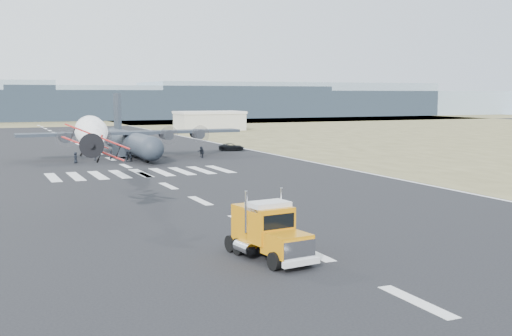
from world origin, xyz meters
TOP-DOWN VIEW (x-y plane):
  - ground at (0.00, 0.00)m, footprint 500.00×500.00m
  - scrub_far at (0.00, 230.00)m, footprint 500.00×80.00m
  - runway_markings at (0.00, 60.00)m, footprint 60.00×260.00m
  - ridge_seg_d at (0.00, 260.00)m, footprint 150.00×50.00m
  - ridge_seg_e at (65.00, 260.00)m, footprint 150.00×50.00m
  - ridge_seg_f at (130.00, 260.00)m, footprint 150.00×50.00m
  - ridge_seg_g at (195.00, 260.00)m, footprint 150.00×50.00m
  - hangar_right at (46.00, 150.00)m, footprint 20.50×12.50m
  - semi_truck at (-3.49, -0.44)m, footprint 3.81×8.89m
  - aerobatic_biplane at (-11.46, 19.24)m, footprint 5.67×5.50m
  - smoke_trail at (-8.49, 38.44)m, footprint 5.43×22.91m
  - transport_aircraft at (4.21, 74.76)m, footprint 39.16×32.31m
  - support_vehicle at (25.39, 79.29)m, footprint 5.65×4.14m
  - crew_a at (-0.68, 67.96)m, footprint 0.61×0.71m
  - crew_b at (2.14, 66.25)m, footprint 0.93×0.92m
  - crew_c at (-2.90, 70.29)m, footprint 1.25×0.95m
  - crew_d at (15.17, 67.33)m, footprint 0.67×1.05m
  - crew_e at (-6.52, 67.35)m, footprint 0.75×1.00m
  - crew_f at (15.77, 69.66)m, footprint 1.75×1.34m
  - crew_g at (1.55, 66.08)m, footprint 0.87×0.87m
  - crew_h at (6.56, 66.33)m, footprint 0.52×0.84m

SIDE VIEW (x-z plane):
  - ground at x=0.00m, z-range 0.00..0.00m
  - scrub_far at x=0.00m, z-range 0.00..0.00m
  - runway_markings at x=0.00m, z-range 0.00..0.01m
  - support_vehicle at x=25.39m, z-range 0.00..1.43m
  - crew_b at x=2.14m, z-range 0.00..1.66m
  - crew_d at x=15.17m, z-range 0.00..1.66m
  - crew_h at x=6.56m, z-range 0.00..1.72m
  - crew_c at x=-2.90m, z-range 0.00..1.75m
  - crew_a at x=-0.68m, z-range 0.00..1.80m
  - crew_e at x=-6.52m, z-range 0.00..1.83m
  - crew_f at x=15.77m, z-range 0.00..1.84m
  - crew_g at x=1.55m, z-range 0.00..1.85m
  - semi_truck at x=-3.49m, z-range -0.03..3.89m
  - transport_aircraft at x=4.21m, z-range -2.75..8.60m
  - hangar_right at x=46.00m, z-range 0.06..5.96m
  - ridge_seg_d at x=0.00m, z-range 0.00..13.00m
  - ridge_seg_g at x=195.00m, z-range 0.00..13.00m
  - aerobatic_biplane at x=-11.46m, z-range 4.86..8.37m
  - smoke_trail at x=-8.49m, z-range 4.87..8.65m
  - ridge_seg_e at x=65.00m, z-range 0.00..15.00m
  - ridge_seg_f at x=130.00m, z-range 0.00..17.00m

